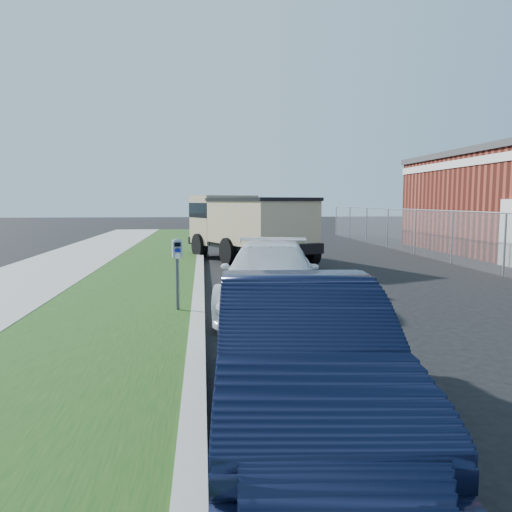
{
  "coord_description": "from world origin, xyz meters",
  "views": [
    {
      "loc": [
        -2.49,
        -9.21,
        2.12
      ],
      "look_at": [
        -1.4,
        1.0,
        1.0
      ],
      "focal_mm": 35.0,
      "sensor_mm": 36.0,
      "label": 1
    }
  ],
  "objects": [
    {
      "name": "parking_meter",
      "position": [
        -2.96,
        -0.02,
        1.08
      ],
      "size": [
        0.21,
        0.16,
        1.32
      ],
      "rotation": [
        0.0,
        0.0,
        0.24
      ],
      "color": "#3F4247",
      "rests_on": "ground"
    },
    {
      "name": "navy_sedan",
      "position": [
        -1.6,
        -4.73,
        0.7
      ],
      "size": [
        1.77,
        4.34,
        1.4
      ],
      "primitive_type": "imported",
      "rotation": [
        0.0,
        0.0,
        -0.07
      ],
      "color": "black",
      "rests_on": "ground"
    },
    {
      "name": "dump_truck",
      "position": [
        -0.96,
        8.51,
        1.32
      ],
      "size": [
        4.37,
        6.36,
        2.35
      ],
      "rotation": [
        0.0,
        0.0,
        0.41
      ],
      "color": "black",
      "rests_on": "ground"
    },
    {
      "name": "ground",
      "position": [
        0.0,
        0.0,
        0.0
      ],
      "size": [
        120.0,
        120.0,
        0.0
      ],
      "primitive_type": "plane",
      "color": "black",
      "rests_on": "ground"
    },
    {
      "name": "white_wagon",
      "position": [
        -1.19,
        0.48,
        0.66
      ],
      "size": [
        2.58,
        4.8,
        1.32
      ],
      "primitive_type": "imported",
      "rotation": [
        0.0,
        0.0,
        -0.17
      ],
      "color": "white",
      "rests_on": "ground"
    },
    {
      "name": "chainlink_fence",
      "position": [
        6.0,
        7.0,
        1.26
      ],
      "size": [
        0.06,
        30.06,
        30.0
      ],
      "color": "slate",
      "rests_on": "ground"
    },
    {
      "name": "streetside",
      "position": [
        -5.57,
        2.0,
        0.07
      ],
      "size": [
        6.12,
        50.0,
        0.15
      ],
      "color": "gray",
      "rests_on": "ground"
    }
  ]
}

